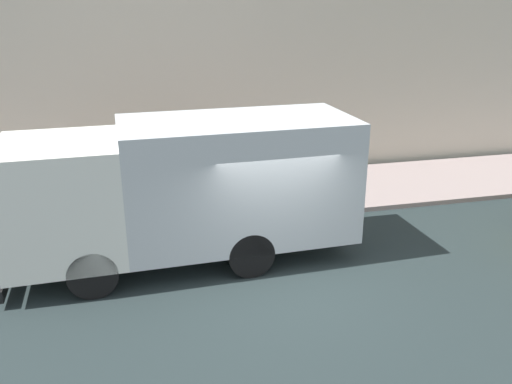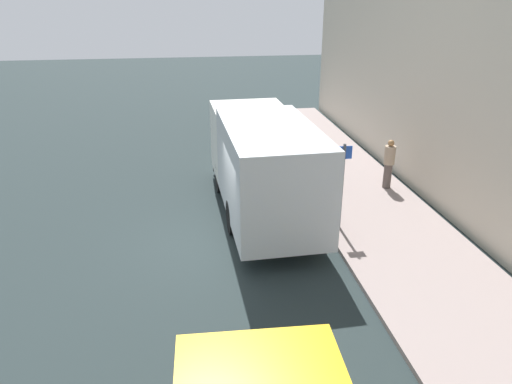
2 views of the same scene
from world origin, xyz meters
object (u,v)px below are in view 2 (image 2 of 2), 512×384
at_px(street_sign_post, 342,179).
at_px(pedestrian_standing, 389,163).
at_px(pedestrian_walking, 318,154).
at_px(traffic_cone_orange, 303,147).
at_px(large_utility_truck, 262,161).

bearing_deg(street_sign_post, pedestrian_standing, 46.32).
height_order(pedestrian_walking, pedestrian_standing, pedestrian_standing).
height_order(pedestrian_standing, traffic_cone_orange, pedestrian_standing).
xyz_separation_m(traffic_cone_orange, street_sign_post, (-0.53, -6.51, 1.15)).
height_order(large_utility_truck, pedestrian_standing, large_utility_truck).
bearing_deg(pedestrian_walking, traffic_cone_orange, 117.97).
relative_size(large_utility_truck, pedestrian_standing, 4.31).
relative_size(pedestrian_walking, traffic_cone_orange, 2.57).
bearing_deg(street_sign_post, pedestrian_walking, 83.83).
bearing_deg(large_utility_truck, pedestrian_walking, 43.67).
bearing_deg(street_sign_post, traffic_cone_orange, 85.36).
xyz_separation_m(pedestrian_walking, street_sign_post, (-0.43, -3.96, 0.60)).
distance_m(pedestrian_standing, traffic_cone_orange, 4.38).
bearing_deg(traffic_cone_orange, pedestrian_standing, -62.41).
xyz_separation_m(large_utility_truck, traffic_cone_orange, (2.52, 5.01, -1.25)).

